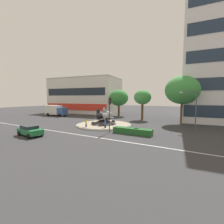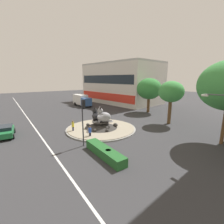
{
  "view_description": "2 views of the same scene",
  "coord_description": "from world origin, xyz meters",
  "px_view_note": "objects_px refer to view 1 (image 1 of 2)",
  "views": [
    {
      "loc": [
        15.89,
        -25.15,
        5.36
      ],
      "look_at": [
        0.76,
        2.02,
        2.5
      ],
      "focal_mm": 24.44,
      "sensor_mm": 36.0,
      "label": 1
    },
    {
      "loc": [
        20.17,
        -12.09,
        7.78
      ],
      "look_at": [
        1.23,
        1.23,
        2.8
      ],
      "focal_mm": 25.25,
      "sensor_mm": 36.0,
      "label": 2
    }
  ],
  "objects_px": {
    "shophouse_block": "(86,96)",
    "broadleaf_tree_behind_island": "(182,90)",
    "pedestrian_blue_shirt": "(105,124)",
    "delivery_box_truck": "(56,110)",
    "cat_statue_grey": "(107,114)",
    "sedan_on_far_lane": "(30,130)",
    "cat_statue_black": "(100,115)",
    "traffic_light_mast": "(110,108)",
    "litter_bin": "(136,132)",
    "streetlight_arm": "(194,107)",
    "second_tree_near_tower": "(119,98)",
    "pedestrian_yellow_shirt": "(86,123)",
    "third_tree_left": "(143,97)"
  },
  "relations": [
    {
      "from": "streetlight_arm",
      "to": "pedestrian_yellow_shirt",
      "type": "xyz_separation_m",
      "value": [
        -16.57,
        -7.26,
        -2.94
      ]
    },
    {
      "from": "cat_statue_grey",
      "to": "delivery_box_truck",
      "type": "distance_m",
      "value": 22.79
    },
    {
      "from": "shophouse_block",
      "to": "streetlight_arm",
      "type": "height_order",
      "value": "shophouse_block"
    },
    {
      "from": "cat_statue_black",
      "to": "delivery_box_truck",
      "type": "height_order",
      "value": "cat_statue_black"
    },
    {
      "from": "pedestrian_blue_shirt",
      "to": "sedan_on_far_lane",
      "type": "xyz_separation_m",
      "value": [
        -6.9,
        -9.15,
        -0.03
      ]
    },
    {
      "from": "shophouse_block",
      "to": "broadleaf_tree_behind_island",
      "type": "bearing_deg",
      "value": -25.79
    },
    {
      "from": "sedan_on_far_lane",
      "to": "delivery_box_truck",
      "type": "height_order",
      "value": "delivery_box_truck"
    },
    {
      "from": "streetlight_arm",
      "to": "pedestrian_yellow_shirt",
      "type": "distance_m",
      "value": 18.32
    },
    {
      "from": "traffic_light_mast",
      "to": "cat_statue_black",
      "type": "bearing_deg",
      "value": 43.65
    },
    {
      "from": "traffic_light_mast",
      "to": "shophouse_block",
      "type": "bearing_deg",
      "value": 41.33
    },
    {
      "from": "cat_statue_grey",
      "to": "sedan_on_far_lane",
      "type": "relative_size",
      "value": 0.56
    },
    {
      "from": "second_tree_near_tower",
      "to": "streetlight_arm",
      "type": "relative_size",
      "value": 1.2
    },
    {
      "from": "cat_statue_grey",
      "to": "shophouse_block",
      "type": "bearing_deg",
      "value": -112.58
    },
    {
      "from": "traffic_light_mast",
      "to": "pedestrian_blue_shirt",
      "type": "xyz_separation_m",
      "value": [
        -1.87,
        1.71,
        -2.95
      ]
    },
    {
      "from": "cat_statue_black",
      "to": "streetlight_arm",
      "type": "xyz_separation_m",
      "value": [
        16.29,
        3.33,
        1.8
      ]
    },
    {
      "from": "litter_bin",
      "to": "streetlight_arm",
      "type": "bearing_deg",
      "value": 45.5
    },
    {
      "from": "cat_statue_black",
      "to": "sedan_on_far_lane",
      "type": "bearing_deg",
      "value": 1.39
    },
    {
      "from": "third_tree_left",
      "to": "streetlight_arm",
      "type": "distance_m",
      "value": 14.05
    },
    {
      "from": "pedestrian_yellow_shirt",
      "to": "cat_statue_black",
      "type": "bearing_deg",
      "value": 151.08
    },
    {
      "from": "second_tree_near_tower",
      "to": "pedestrian_blue_shirt",
      "type": "relative_size",
      "value": 4.97
    },
    {
      "from": "cat_statue_grey",
      "to": "litter_bin",
      "type": "xyz_separation_m",
      "value": [
        7.53,
        -4.16,
        -1.75
      ]
    },
    {
      "from": "shophouse_block",
      "to": "pedestrian_blue_shirt",
      "type": "xyz_separation_m",
      "value": [
        23.06,
        -23.5,
        -5.43
      ]
    },
    {
      "from": "traffic_light_mast",
      "to": "second_tree_near_tower",
      "type": "distance_m",
      "value": 22.15
    },
    {
      "from": "sedan_on_far_lane",
      "to": "broadleaf_tree_behind_island",
      "type": "bearing_deg",
      "value": 56.55
    },
    {
      "from": "cat_statue_black",
      "to": "cat_statue_grey",
      "type": "xyz_separation_m",
      "value": [
        1.55,
        0.16,
        0.11
      ]
    },
    {
      "from": "third_tree_left",
      "to": "sedan_on_far_lane",
      "type": "distance_m",
      "value": 25.58
    },
    {
      "from": "broadleaf_tree_behind_island",
      "to": "cat_statue_grey",
      "type": "bearing_deg",
      "value": -144.05
    },
    {
      "from": "streetlight_arm",
      "to": "pedestrian_blue_shirt",
      "type": "height_order",
      "value": "streetlight_arm"
    },
    {
      "from": "cat_statue_black",
      "to": "shophouse_block",
      "type": "distance_m",
      "value": 29.02
    },
    {
      "from": "shophouse_block",
      "to": "pedestrian_blue_shirt",
      "type": "bearing_deg",
      "value": -52.73
    },
    {
      "from": "cat_statue_black",
      "to": "traffic_light_mast",
      "type": "height_order",
      "value": "traffic_light_mast"
    },
    {
      "from": "shophouse_block",
      "to": "second_tree_near_tower",
      "type": "xyz_separation_m",
      "value": [
        16.33,
        -4.87,
        -0.84
      ]
    },
    {
      "from": "pedestrian_blue_shirt",
      "to": "traffic_light_mast",
      "type": "bearing_deg",
      "value": 57.27
    },
    {
      "from": "cat_statue_grey",
      "to": "broadleaf_tree_behind_island",
      "type": "bearing_deg",
      "value": 146.88
    },
    {
      "from": "cat_statue_grey",
      "to": "delivery_box_truck",
      "type": "height_order",
      "value": "cat_statue_grey"
    },
    {
      "from": "second_tree_near_tower",
      "to": "streetlight_arm",
      "type": "xyz_separation_m",
      "value": [
        19.96,
        -12.41,
        -1.51
      ]
    },
    {
      "from": "pedestrian_blue_shirt",
      "to": "delivery_box_truck",
      "type": "distance_m",
      "value": 25.24
    },
    {
      "from": "broadleaf_tree_behind_island",
      "to": "second_tree_near_tower",
      "type": "height_order",
      "value": "broadleaf_tree_behind_island"
    },
    {
      "from": "streetlight_arm",
      "to": "pedestrian_blue_shirt",
      "type": "xyz_separation_m",
      "value": [
        -13.23,
        -6.22,
        -3.07
      ]
    },
    {
      "from": "cat_statue_black",
      "to": "pedestrian_blue_shirt",
      "type": "xyz_separation_m",
      "value": [
        3.06,
        -2.89,
        -1.27
      ]
    },
    {
      "from": "pedestrian_blue_shirt",
      "to": "shophouse_block",
      "type": "bearing_deg",
      "value": -125.85
    },
    {
      "from": "cat_statue_black",
      "to": "shophouse_block",
      "type": "relative_size",
      "value": 0.08
    },
    {
      "from": "broadleaf_tree_behind_island",
      "to": "pedestrian_blue_shirt",
      "type": "relative_size",
      "value": 6.26
    },
    {
      "from": "cat_statue_grey",
      "to": "traffic_light_mast",
      "type": "height_order",
      "value": "traffic_light_mast"
    },
    {
      "from": "cat_statue_black",
      "to": "pedestrian_yellow_shirt",
      "type": "distance_m",
      "value": 4.09
    },
    {
      "from": "cat_statue_grey",
      "to": "traffic_light_mast",
      "type": "relative_size",
      "value": 0.44
    },
    {
      "from": "cat_statue_black",
      "to": "third_tree_left",
      "type": "height_order",
      "value": "third_tree_left"
    },
    {
      "from": "traffic_light_mast",
      "to": "pedestrian_blue_shirt",
      "type": "height_order",
      "value": "traffic_light_mast"
    },
    {
      "from": "cat_statue_black",
      "to": "litter_bin",
      "type": "height_order",
      "value": "cat_statue_black"
    },
    {
      "from": "pedestrian_blue_shirt",
      "to": "sedan_on_far_lane",
      "type": "height_order",
      "value": "pedestrian_blue_shirt"
    }
  ]
}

